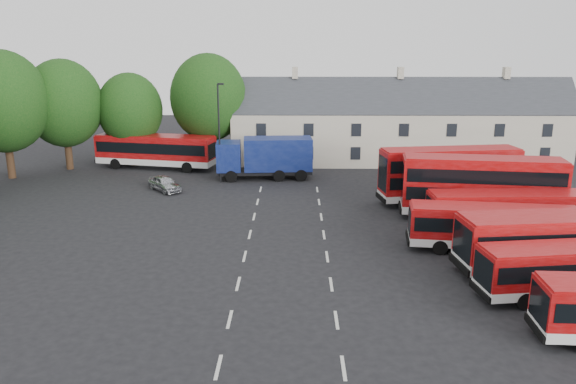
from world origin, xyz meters
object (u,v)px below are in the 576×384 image
bus_dd_south (482,185)px  silver_car (165,183)px  lamppost (219,131)px  box_truck (266,156)px

bus_dd_south → silver_car: (-24.83, 7.85, -1.96)m
bus_dd_south → lamppost: 23.17m
bus_dd_south → silver_car: 26.12m
bus_dd_south → box_truck: size_ratio=1.26×
box_truck → lamppost: lamppost is taller
lamppost → box_truck: bearing=21.6°
bus_dd_south → box_truck: bus_dd_south is taller
box_truck → lamppost: 5.14m
box_truck → bus_dd_south: bearing=-42.1°
silver_car → lamppost: 6.85m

